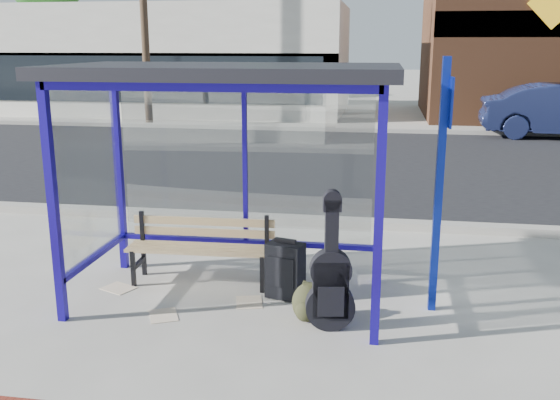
% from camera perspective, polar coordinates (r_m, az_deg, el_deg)
% --- Properties ---
extents(ground, '(120.00, 120.00, 0.00)m').
position_cam_1_polar(ground, '(6.66, -4.47, -9.06)').
color(ground, '#B2ADA0').
rests_on(ground, ground).
extents(curb_near, '(60.00, 0.25, 0.12)m').
position_cam_1_polar(curb_near, '(9.33, -0.26, -1.79)').
color(curb_near, gray).
rests_on(curb_near, ground).
extents(street_asphalt, '(60.00, 10.00, 0.00)m').
position_cam_1_polar(street_asphalt, '(14.26, 3.16, 3.54)').
color(street_asphalt, black).
rests_on(street_asphalt, ground).
extents(curb_far, '(60.00, 0.25, 0.12)m').
position_cam_1_polar(curb_far, '(19.27, 4.83, 6.46)').
color(curb_far, gray).
rests_on(curb_far, ground).
extents(far_sidewalk, '(60.00, 4.00, 0.01)m').
position_cam_1_polar(far_sidewalk, '(21.16, 5.25, 6.98)').
color(far_sidewalk, '#B2ADA0').
rests_on(far_sidewalk, ground).
extents(bus_shelter, '(3.30, 1.80, 2.42)m').
position_cam_1_polar(bus_shelter, '(6.22, -4.68, 9.02)').
color(bus_shelter, '#180C8A').
rests_on(bus_shelter, ground).
extents(storefront_white, '(18.00, 6.04, 4.00)m').
position_cam_1_polar(storefront_white, '(26.14, -14.69, 12.33)').
color(storefront_white, silver).
rests_on(storefront_white, ground).
extents(bench, '(1.64, 0.45, 0.77)m').
position_cam_1_polar(bench, '(7.03, -7.20, -4.08)').
color(bench, black).
rests_on(bench, ground).
extents(guitar_bag, '(0.48, 0.21, 1.27)m').
position_cam_1_polar(guitar_bag, '(5.84, 4.65, -7.57)').
color(guitar_bag, black).
rests_on(guitar_bag, ground).
extents(suitcase, '(0.42, 0.33, 0.65)m').
position_cam_1_polar(suitcase, '(6.59, 0.47, -6.48)').
color(suitcase, black).
rests_on(suitcase, ground).
extents(backpack, '(0.36, 0.33, 0.38)m').
position_cam_1_polar(backpack, '(6.10, 2.54, -9.44)').
color(backpack, '#272916').
rests_on(backpack, ground).
extents(sign_post, '(0.10, 0.31, 2.51)m').
position_cam_1_polar(sign_post, '(6.18, 14.48, 2.39)').
color(sign_post, navy).
rests_on(sign_post, ground).
extents(newspaper_a, '(0.41, 0.37, 0.01)m').
position_cam_1_polar(newspaper_a, '(7.15, -14.55, -7.81)').
color(newspaper_a, white).
rests_on(newspaper_a, ground).
extents(newspaper_b, '(0.38, 0.42, 0.01)m').
position_cam_1_polar(newspaper_b, '(6.38, -10.61, -10.33)').
color(newspaper_b, white).
rests_on(newspaper_b, ground).
extents(newspaper_c, '(0.34, 0.39, 0.01)m').
position_cam_1_polar(newspaper_c, '(6.58, -2.85, -9.32)').
color(newspaper_c, white).
rests_on(newspaper_c, ground).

